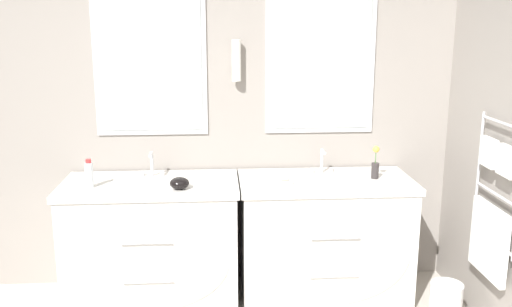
{
  "coord_description": "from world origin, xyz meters",
  "views": [
    {
      "loc": [
        0.26,
        -2.11,
        1.95
      ],
      "look_at": [
        0.51,
        1.37,
        1.12
      ],
      "focal_mm": 40.0,
      "sensor_mm": 36.0,
      "label": 1
    }
  ],
  "objects_px": {
    "vanity_right": "(325,240)",
    "amenity_bowl": "(180,183)",
    "vanity_left": "(152,244)",
    "flower_vase": "(375,165)",
    "waste_bin": "(446,303)",
    "toiletry_bottle": "(89,174)"
  },
  "relations": [
    {
      "from": "flower_vase",
      "to": "waste_bin",
      "type": "bearing_deg",
      "value": -49.5
    },
    {
      "from": "toiletry_bottle",
      "to": "amenity_bowl",
      "type": "bearing_deg",
      "value": -6.53
    },
    {
      "from": "waste_bin",
      "to": "amenity_bowl",
      "type": "bearing_deg",
      "value": 170.42
    },
    {
      "from": "vanity_left",
      "to": "amenity_bowl",
      "type": "xyz_separation_m",
      "value": [
        0.21,
        -0.13,
        0.47
      ]
    },
    {
      "from": "flower_vase",
      "to": "waste_bin",
      "type": "distance_m",
      "value": 1.01
    },
    {
      "from": "vanity_right",
      "to": "toiletry_bottle",
      "type": "xyz_separation_m",
      "value": [
        -1.58,
        -0.06,
        0.52
      ]
    },
    {
      "from": "flower_vase",
      "to": "vanity_left",
      "type": "bearing_deg",
      "value": -178.92
    },
    {
      "from": "vanity_right",
      "to": "flower_vase",
      "type": "height_order",
      "value": "flower_vase"
    },
    {
      "from": "amenity_bowl",
      "to": "toiletry_bottle",
      "type": "bearing_deg",
      "value": 173.47
    },
    {
      "from": "vanity_left",
      "to": "amenity_bowl",
      "type": "bearing_deg",
      "value": -31.59
    },
    {
      "from": "toiletry_bottle",
      "to": "waste_bin",
      "type": "relative_size",
      "value": 0.68
    },
    {
      "from": "vanity_left",
      "to": "flower_vase",
      "type": "bearing_deg",
      "value": 1.08
    },
    {
      "from": "vanity_left",
      "to": "toiletry_bottle",
      "type": "relative_size",
      "value": 6.23
    },
    {
      "from": "vanity_left",
      "to": "vanity_right",
      "type": "distance_m",
      "value": 1.2
    },
    {
      "from": "amenity_bowl",
      "to": "waste_bin",
      "type": "relative_size",
      "value": 0.45
    },
    {
      "from": "amenity_bowl",
      "to": "waste_bin",
      "type": "height_order",
      "value": "amenity_bowl"
    },
    {
      "from": "toiletry_bottle",
      "to": "flower_vase",
      "type": "relative_size",
      "value": 0.83
    },
    {
      "from": "flower_vase",
      "to": "toiletry_bottle",
      "type": "bearing_deg",
      "value": -177.28
    },
    {
      "from": "vanity_right",
      "to": "amenity_bowl",
      "type": "relative_size",
      "value": 9.38
    },
    {
      "from": "flower_vase",
      "to": "waste_bin",
      "type": "height_order",
      "value": "flower_vase"
    },
    {
      "from": "amenity_bowl",
      "to": "waste_bin",
      "type": "bearing_deg",
      "value": -9.58
    },
    {
      "from": "vanity_left",
      "to": "toiletry_bottle",
      "type": "distance_m",
      "value": 0.65
    }
  ]
}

